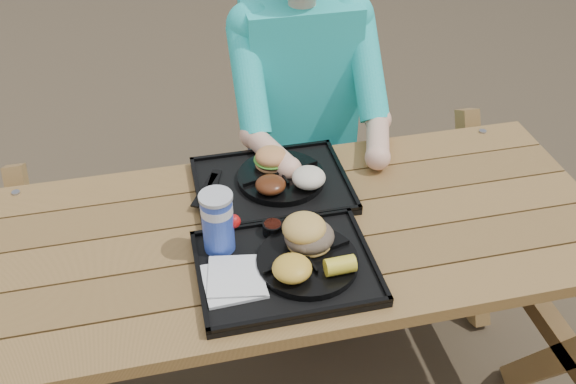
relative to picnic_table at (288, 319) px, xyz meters
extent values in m
cube|color=black|center=(-0.04, -0.16, 0.39)|extent=(0.45, 0.35, 0.02)
cube|color=black|center=(-0.01, 0.19, 0.39)|extent=(0.45, 0.35, 0.02)
cylinder|color=black|center=(0.01, -0.16, 0.41)|extent=(0.26, 0.26, 0.02)
cylinder|color=black|center=(0.02, 0.20, 0.41)|extent=(0.26, 0.26, 0.02)
cube|color=white|center=(-0.18, -0.19, 0.40)|extent=(0.15, 0.15, 0.02)
cylinder|color=#1838B6|center=(-0.20, -0.05, 0.48)|extent=(0.08, 0.08, 0.16)
cylinder|color=black|center=(-0.05, -0.03, 0.41)|extent=(0.06, 0.06, 0.03)
cylinder|color=#FBAA1B|center=(0.02, -0.02, 0.41)|extent=(0.05, 0.05, 0.03)
ellipsoid|color=gold|center=(-0.04, -0.21, 0.44)|extent=(0.10, 0.10, 0.05)
cube|color=black|center=(-0.18, 0.21, 0.40)|extent=(0.08, 0.16, 0.01)
ellipsoid|color=#552611|center=(-0.02, 0.13, 0.44)|extent=(0.09, 0.09, 0.04)
ellipsoid|color=white|center=(0.09, 0.13, 0.44)|extent=(0.10, 0.10, 0.05)
camera|label=1|loc=(-0.30, -1.30, 1.55)|focal=40.00mm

